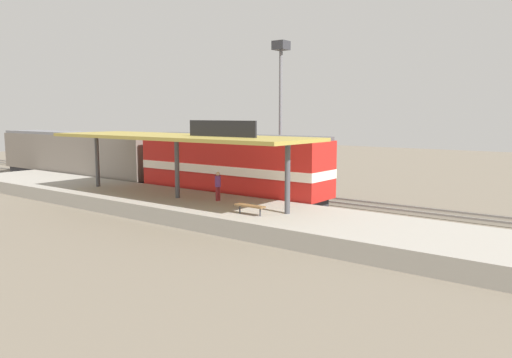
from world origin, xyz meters
TOP-DOWN VIEW (x-y plane):
  - ground_plane at (2.00, 0.00)m, footprint 120.00×120.00m
  - track_near at (0.00, 0.00)m, footprint 3.20×110.00m
  - track_far at (4.60, 0.00)m, footprint 3.20×110.00m
  - platform at (-4.60, 0.00)m, footprint 6.00×44.00m
  - station_canopy at (-4.60, -0.09)m, footprint 5.20×18.00m
  - platform_bench at (-6.00, -6.67)m, footprint 0.44×1.70m
  - locomotive at (0.00, -0.34)m, footprint 2.93×14.43m
  - passenger_carriage_single at (0.00, 17.66)m, footprint 2.90×20.00m
  - light_mast at (7.80, 0.97)m, footprint 1.10×1.10m
  - person_waiting at (-3.92, -2.67)m, footprint 0.34×0.34m

SIDE VIEW (x-z plane):
  - ground_plane at x=2.00m, z-range 0.00..0.00m
  - track_near at x=0.00m, z-range -0.05..0.11m
  - track_far at x=4.60m, z-range -0.05..0.11m
  - platform at x=-4.60m, z-range 0.00..0.90m
  - platform_bench at x=-6.00m, z-range 1.09..1.59m
  - person_waiting at x=-3.92m, z-range 1.00..2.71m
  - passenger_carriage_single at x=0.00m, z-range 0.19..4.43m
  - locomotive at x=0.00m, z-range 0.19..4.63m
  - station_canopy at x=-4.60m, z-range 2.18..6.88m
  - light_mast at x=7.80m, z-range 2.55..14.25m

